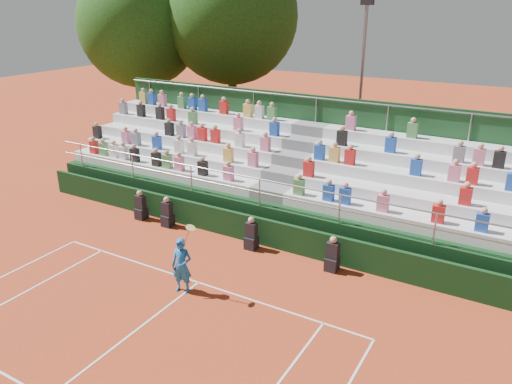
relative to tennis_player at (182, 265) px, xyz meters
The scene contains 8 objects.
ground 1.05m from the tennis_player, 79.08° to the left, with size 90.00×90.00×0.00m, color #AE3D1D.
courtside_wall 3.82m from the tennis_player, 88.26° to the left, with size 20.00×0.15×1.00m, color black.
line_officials 3.54m from the tennis_player, 107.76° to the left, with size 8.41×0.40×1.19m.
grandstand 7.04m from the tennis_player, 89.15° to the left, with size 20.00×5.20×4.40m.
tennis_player is the anchor object (origin of this frame).
tree_west 19.13m from the tennis_player, 134.72° to the left, with size 7.07×7.07×10.22m.
tree_east 18.17m from the tennis_player, 117.56° to the left, with size 7.53×7.53×10.96m.
floodlight_mast 14.64m from the tennis_player, 88.79° to the left, with size 0.60×0.25×8.19m.
Camera 1 is at (8.14, -10.53, 8.04)m, focal length 35.00 mm.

